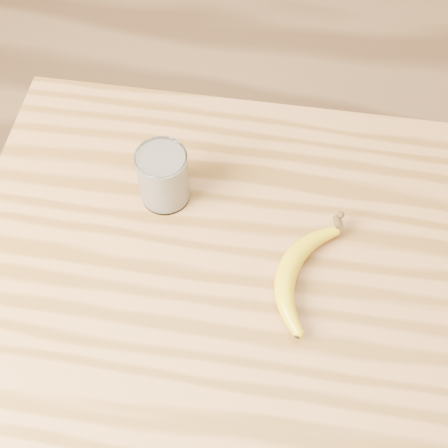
# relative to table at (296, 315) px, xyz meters

# --- Properties ---
(room) EXTENTS (4.04, 4.04, 2.70)m
(room) POSITION_rel_table_xyz_m (0.00, 0.00, 0.58)
(room) COLOR olive
(room) RESTS_ON ground
(table) EXTENTS (1.20, 0.80, 0.90)m
(table) POSITION_rel_table_xyz_m (0.00, 0.00, 0.00)
(table) COLOR #A56D38
(table) RESTS_ON ground
(smoothie_glass) EXTENTS (0.09, 0.09, 0.11)m
(smoothie_glass) POSITION_rel_table_xyz_m (-0.27, 0.14, 0.19)
(smoothie_glass) COLOR white
(smoothie_glass) RESTS_ON table
(banana) EXTENTS (0.18, 0.32, 0.04)m
(banana) POSITION_rel_table_xyz_m (-0.03, 0.01, 0.15)
(banana) COLOR gold
(banana) RESTS_ON table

